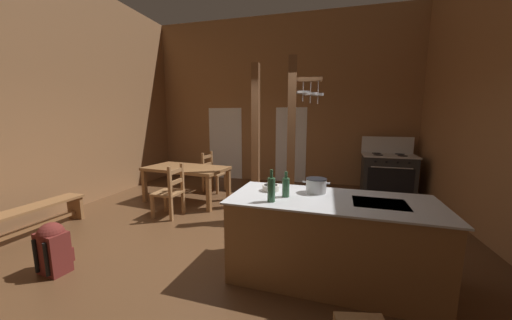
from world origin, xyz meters
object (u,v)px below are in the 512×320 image
ladderback_chair_by_post (170,192)px  stockpot_on_counter (316,186)px  ladderback_chair_near_window (212,173)px  bottle_short_on_counter (271,189)px  bottle_tall_on_counter (286,187)px  stove_range (388,174)px  kitchen_island (330,239)px  bench_along_left_wall (26,217)px  dining_table (186,171)px  backpack (53,246)px  mixing_bowl_on_counter (271,188)px

ladderback_chair_by_post → stockpot_on_counter: stockpot_on_counter is taller
ladderback_chair_near_window → bottle_short_on_counter: 3.89m
bottle_tall_on_counter → stove_range: bearing=64.2°
kitchen_island → ladderback_chair_by_post: ladderback_chair_by_post is taller
ladderback_chair_near_window → bottle_tall_on_counter: (2.21, -3.02, 0.57)m
ladderback_chair_by_post → bench_along_left_wall: 2.06m
ladderback_chair_by_post → dining_table: bearing=100.5°
dining_table → backpack: dining_table is taller
kitchen_island → bench_along_left_wall: (-4.34, -0.08, -0.14)m
backpack → stockpot_on_counter: stockpot_on_counter is taller
ladderback_chair_near_window → bench_along_left_wall: bearing=-118.2°
dining_table → bottle_short_on_counter: bottle_short_on_counter is taller
kitchen_island → ladderback_chair_near_window: size_ratio=2.32×
kitchen_island → ladderback_chair_near_window: (-2.70, 2.97, -0.00)m
dining_table → ladderback_chair_by_post: bearing=-79.5°
kitchen_island → dining_table: (-2.90, 2.10, 0.20)m
ladderback_chair_by_post → bench_along_left_wall: bearing=-141.0°
stove_range → kitchen_island: bearing=-109.8°
ladderback_chair_near_window → ladderback_chair_by_post: (-0.04, -1.76, 0.00)m
kitchen_island → bottle_short_on_counter: 0.88m
dining_table → kitchen_island: bearing=-35.9°
kitchen_island → stockpot_on_counter: bearing=130.6°
stove_range → bench_along_left_wall: 6.86m
bench_along_left_wall → stockpot_on_counter: (4.17, 0.28, 0.68)m
ladderback_chair_near_window → ladderback_chair_by_post: bearing=-91.3°
kitchen_island → backpack: bearing=-167.2°
ladderback_chair_near_window → bench_along_left_wall: 3.47m
stove_range → dining_table: (-4.25, -1.66, 0.17)m
kitchen_island → backpack: size_ratio=3.70×
backpack → mixing_bowl_on_counter: size_ratio=3.02×
bench_along_left_wall → mixing_bowl_on_counter: mixing_bowl_on_counter is taller
stove_range → ladderback_chair_near_window: size_ratio=1.39×
bottle_short_on_counter → ladderback_chair_near_window: bearing=123.0°
stockpot_on_counter → kitchen_island: bearing=-49.4°
stove_range → bottle_short_on_counter: (-1.96, -4.01, 0.56)m
bottle_short_on_counter → bench_along_left_wall: bearing=177.3°
ladderback_chair_near_window → mixing_bowl_on_counter: bearing=-54.6°
mixing_bowl_on_counter → bottle_tall_on_counter: bearing=-44.1°
bottle_tall_on_counter → ladderback_chair_near_window: bearing=126.2°
bench_along_left_wall → bottle_tall_on_counter: bearing=0.5°
ladderback_chair_by_post → ladderback_chair_near_window: bearing=88.7°
backpack → dining_table: bearing=87.0°
stove_range → dining_table: bearing=-158.7°
mixing_bowl_on_counter → bottle_tall_on_counter: 0.30m
ladderback_chair_near_window → bottle_short_on_counter: bearing=-57.0°
stove_range → mixing_bowl_on_counter: stove_range is taller
dining_table → ladderback_chair_near_window: (0.20, 0.87, -0.20)m
ladderback_chair_near_window → ladderback_chair_by_post: 1.76m
dining_table → bottle_tall_on_counter: (2.42, -2.15, 0.37)m
ladderback_chair_near_window → bottle_short_on_counter: (2.09, -3.23, 0.59)m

